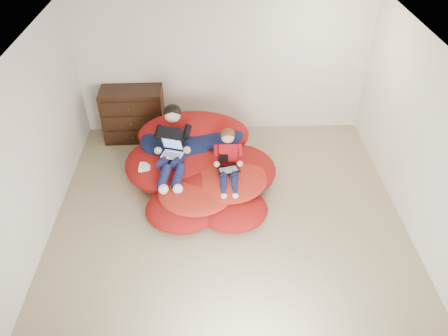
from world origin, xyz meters
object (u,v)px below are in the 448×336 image
dresser (134,114)px  younger_boy (228,159)px  beanbag_pile (199,165)px  laptop_black (228,164)px  older_boy (172,142)px  laptop_white (172,150)px

dresser → younger_boy: size_ratio=1.12×
beanbag_pile → laptop_black: bearing=-38.1°
older_boy → laptop_black: bearing=-24.6°
younger_boy → older_boy: bearing=157.6°
dresser → laptop_black: (1.62, -1.60, 0.08)m
older_boy → laptop_white: older_boy is taller
laptop_black → dresser: bearing=135.3°
older_boy → laptop_white: bearing=-90.0°
beanbag_pile → laptop_white: (-0.39, -0.09, 0.37)m
older_boy → laptop_white: 0.14m
laptop_white → older_boy: bearing=90.0°
beanbag_pile → laptop_black: (0.45, -0.35, 0.28)m
older_boy → beanbag_pile: bearing=-4.8°
older_boy → younger_boy: older_boy is taller
beanbag_pile → dresser: bearing=133.1°
younger_boy → laptop_black: 0.08m
older_boy → younger_boy: (0.84, -0.35, -0.08)m
dresser → beanbag_pile: 1.72m
dresser → beanbag_pile: bearing=-46.9°
beanbag_pile → laptop_black: 0.63m
dresser → younger_boy: (1.62, -1.56, 0.15)m
younger_boy → dresser: bearing=136.0°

